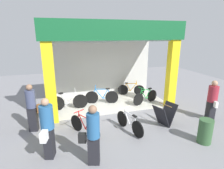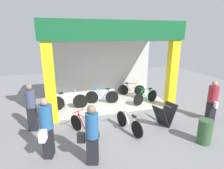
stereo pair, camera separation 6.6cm
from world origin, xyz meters
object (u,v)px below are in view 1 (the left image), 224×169
object	(u,v)px
bicycle_parked_0	(85,126)
sandwich_board_sign	(165,115)
trash_bin	(205,131)
pedestrian_0	(47,128)
bicycle_inside_3	(68,102)
bicycle_parked_1	(129,123)
pedestrian_2	(32,107)
bicycle_inside_1	(102,97)
pedestrian_1	(93,135)
pedestrian_3	(212,100)
bicycle_inside_0	(146,97)
bicycle_inside_2	(131,90)

from	to	relation	value
bicycle_parked_0	sandwich_board_sign	world-z (taller)	sandwich_board_sign
sandwich_board_sign	trash_bin	world-z (taller)	sandwich_board_sign
pedestrian_0	sandwich_board_sign	bearing A→B (deg)	9.62
bicycle_inside_3	bicycle_parked_1	bearing A→B (deg)	-53.31
pedestrian_2	trash_bin	xyz separation A→B (m)	(5.38, -2.42, -0.50)
bicycle_parked_0	bicycle_inside_1	bearing A→B (deg)	64.81
pedestrian_1	pedestrian_3	bearing A→B (deg)	13.34
bicycle_inside_0	bicycle_inside_3	size ratio (longest dim) A/B	0.87
pedestrian_2	pedestrian_0	bearing A→B (deg)	-71.27
bicycle_parked_0	pedestrian_0	world-z (taller)	pedestrian_0
sandwich_board_sign	pedestrian_1	xyz separation A→B (m)	(-3.03, -1.32, 0.45)
pedestrian_2	trash_bin	bearing A→B (deg)	-24.21
pedestrian_0	pedestrian_3	xyz separation A→B (m)	(6.27, 0.60, -0.07)
bicycle_inside_1	pedestrian_2	world-z (taller)	pedestrian_2
bicycle_inside_1	bicycle_parked_0	size ratio (longest dim) A/B	1.24
bicycle_inside_1	bicycle_inside_3	world-z (taller)	bicycle_inside_3
bicycle_inside_2	pedestrian_1	size ratio (longest dim) A/B	0.86
bicycle_inside_2	bicycle_parked_0	xyz separation A→B (m)	(-3.19, -3.50, -0.00)
bicycle_inside_2	trash_bin	xyz separation A→B (m)	(0.47, -5.06, 0.07)
bicycle_parked_0	bicycle_parked_1	size ratio (longest dim) A/B	0.89
pedestrian_1	pedestrian_3	distance (m)	5.26
sandwich_board_sign	pedestrian_1	world-z (taller)	pedestrian_1
sandwich_board_sign	bicycle_inside_2	bearing A→B (deg)	87.90
bicycle_parked_1	bicycle_parked_0	bearing A→B (deg)	172.09
bicycle_inside_3	bicycle_parked_1	distance (m)	3.30
bicycle_parked_0	trash_bin	world-z (taller)	bicycle_parked_0
bicycle_inside_2	bicycle_inside_3	world-z (taller)	bicycle_inside_3
bicycle_inside_1	bicycle_inside_2	xyz separation A→B (m)	(1.91, 0.78, -0.03)
bicycle_parked_1	bicycle_inside_2	bearing A→B (deg)	66.68
pedestrian_3	trash_bin	xyz separation A→B (m)	(-1.48, -1.29, -0.46)
bicycle_parked_1	pedestrian_2	size ratio (longest dim) A/B	0.84
bicycle_inside_1	sandwich_board_sign	size ratio (longest dim) A/B	1.67
bicycle_inside_0	bicycle_parked_1	xyz separation A→B (m)	(-1.81, -2.30, -0.01)
bicycle_inside_2	pedestrian_3	distance (m)	4.28
bicycle_inside_1	pedestrian_1	distance (m)	4.41
pedestrian_3	bicycle_parked_0	bearing A→B (deg)	176.93
bicycle_parked_1	pedestrian_1	xyz separation A→B (m)	(-1.56, -1.27, 0.54)
bicycle_inside_3	pedestrian_0	world-z (taller)	pedestrian_0
bicycle_inside_2	pedestrian_3	xyz separation A→B (m)	(1.95, -3.77, 0.53)
bicycle_inside_0	bicycle_parked_1	distance (m)	2.93
bicycle_parked_0	bicycle_parked_1	bearing A→B (deg)	-7.91
bicycle_parked_1	pedestrian_2	world-z (taller)	pedestrian_2
sandwich_board_sign	pedestrian_0	xyz separation A→B (m)	(-4.18, -0.71, 0.51)
bicycle_inside_0	trash_bin	distance (m)	3.65
sandwich_board_sign	pedestrian_2	world-z (taller)	pedestrian_2
sandwich_board_sign	pedestrian_3	world-z (taller)	pedestrian_3
bicycle_inside_3	sandwich_board_sign	bearing A→B (deg)	-37.00
bicycle_inside_2	bicycle_parked_0	bearing A→B (deg)	-132.34
pedestrian_1	trash_bin	world-z (taller)	pedestrian_1
bicycle_parked_0	sandwich_board_sign	distance (m)	3.06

